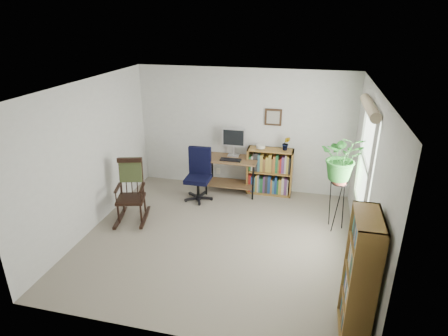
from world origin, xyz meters
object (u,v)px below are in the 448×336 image
(rocking_chair, at_px, (130,191))
(tall_bookshelf, at_px, (360,278))
(desk, at_px, (232,175))
(low_bookshelf, at_px, (270,172))
(office_chair, at_px, (198,175))

(rocking_chair, bearing_deg, tall_bookshelf, -41.82)
(desk, bearing_deg, tall_bookshelf, -56.89)
(low_bookshelf, xyz_separation_m, tall_bookshelf, (1.35, -3.30, 0.27))
(office_chair, xyz_separation_m, tall_bookshelf, (2.63, -2.70, 0.23))
(desk, xyz_separation_m, tall_bookshelf, (2.07, -3.18, 0.38))
(tall_bookshelf, bearing_deg, rocking_chair, 154.01)
(rocking_chair, height_order, low_bookshelf, rocking_chair)
(desk, xyz_separation_m, rocking_chair, (-1.44, -1.47, 0.18))
(office_chair, distance_m, tall_bookshelf, 3.78)
(office_chair, height_order, tall_bookshelf, tall_bookshelf)
(office_chair, distance_m, rocking_chair, 1.33)
(office_chair, bearing_deg, desk, 37.54)
(desk, xyz_separation_m, office_chair, (-0.55, -0.48, 0.15))
(low_bookshelf, height_order, tall_bookshelf, tall_bookshelf)
(desk, relative_size, office_chair, 0.98)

